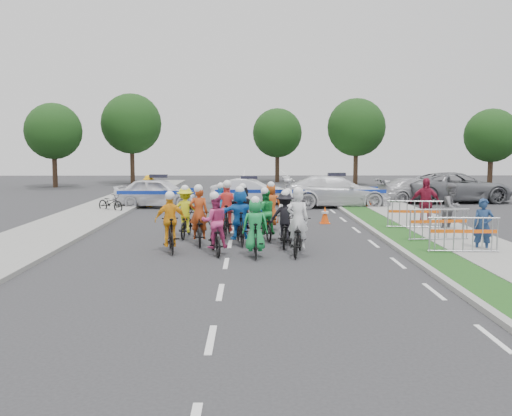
{
  "coord_description": "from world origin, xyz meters",
  "views": [
    {
      "loc": [
        0.63,
        -14.95,
        3.13
      ],
      "look_at": [
        0.84,
        3.56,
        1.1
      ],
      "focal_mm": 40.0,
      "sensor_mm": 36.0,
      "label": 1
    }
  ],
  "objects_px": {
    "tree_1": "(356,128)",
    "tree_4": "(277,133)",
    "rider_11": "(243,212)",
    "parked_bike": "(111,203)",
    "rider_12": "(221,214)",
    "police_car_2": "(336,191)",
    "civilian_sedan": "(419,190)",
    "tree_0": "(53,131)",
    "cone_1": "(369,202)",
    "rider_2": "(215,231)",
    "rider_1": "(255,233)",
    "rider_10": "(186,217)",
    "cone_0": "(325,215)",
    "spectator_1": "(452,207)",
    "rider_7": "(287,221)",
    "rider_4": "(285,224)",
    "barrier_1": "(439,226)",
    "marshal_hiviz": "(149,191)",
    "barrier_0": "(463,237)",
    "tree_2": "(492,136)",
    "rider_13": "(271,211)",
    "spectator_0": "(483,226)",
    "rider_0": "(298,232)",
    "barrier_2": "(414,216)",
    "spectator_2": "(425,203)",
    "rider_8": "(265,220)",
    "rider_5": "(240,220)",
    "tree_3": "(131,124)",
    "police_car_0": "(159,193)",
    "rider_9": "(227,215)",
    "police_car_1": "(249,191)",
    "rider_6": "(199,225)",
    "civilian_suv": "(457,187)",
    "rider_3": "(171,229)"
  },
  "relations": [
    {
      "from": "rider_2",
      "to": "spectator_1",
      "type": "relative_size",
      "value": 1.06
    },
    {
      "from": "rider_7",
      "to": "rider_12",
      "type": "xyz_separation_m",
      "value": [
        -2.28,
        2.69,
        -0.1
      ]
    },
    {
      "from": "rider_8",
      "to": "spectator_2",
      "type": "xyz_separation_m",
      "value": [
        6.21,
        2.69,
        0.3
      ]
    },
    {
      "from": "rider_2",
      "to": "rider_11",
      "type": "xyz_separation_m",
      "value": [
        0.76,
        3.83,
        0.08
      ]
    },
    {
      "from": "rider_5",
      "to": "tree_0",
      "type": "height_order",
      "value": "tree_0"
    },
    {
      "from": "spectator_1",
      "to": "barrier_1",
      "type": "relative_size",
      "value": 0.89
    },
    {
      "from": "spectator_2",
      "to": "parked_bike",
      "type": "height_order",
      "value": "spectator_2"
    },
    {
      "from": "civilian_sedan",
      "to": "spectator_0",
      "type": "distance_m",
      "value": 14.93
    },
    {
      "from": "rider_1",
      "to": "rider_8",
      "type": "relative_size",
      "value": 0.96
    },
    {
      "from": "rider_1",
      "to": "police_car_2",
      "type": "relative_size",
      "value": 0.32
    },
    {
      "from": "tree_2",
      "to": "rider_13",
      "type": "bearing_deg",
      "value": -129.88
    },
    {
      "from": "rider_6",
      "to": "civilian_suv",
      "type": "xyz_separation_m",
      "value": [
        13.1,
        13.4,
        0.2
      ]
    },
    {
      "from": "civilian_sedan",
      "to": "tree_1",
      "type": "relative_size",
      "value": 0.69
    },
    {
      "from": "police_car_2",
      "to": "barrier_2",
      "type": "xyz_separation_m",
      "value": [
        1.64,
        -8.21,
        -0.24
      ]
    },
    {
      "from": "rider_12",
      "to": "marshal_hiviz",
      "type": "xyz_separation_m",
      "value": [
        -4.09,
        8.15,
        0.22
      ]
    },
    {
      "from": "rider_9",
      "to": "barrier_1",
      "type": "height_order",
      "value": "rider_9"
    },
    {
      "from": "rider_1",
      "to": "rider_10",
      "type": "xyz_separation_m",
      "value": [
        -2.35,
        3.44,
        0.02
      ]
    },
    {
      "from": "barrier_0",
      "to": "tree_4",
      "type": "bearing_deg",
      "value": 96.39
    },
    {
      "from": "parked_bike",
      "to": "tree_1",
      "type": "distance_m",
      "value": 23.88
    },
    {
      "from": "rider_12",
      "to": "tree_1",
      "type": "xyz_separation_m",
      "value": [
        9.43,
        24.0,
        3.94
      ]
    },
    {
      "from": "rider_4",
      "to": "barrier_1",
      "type": "height_order",
      "value": "rider_4"
    },
    {
      "from": "rider_10",
      "to": "barrier_2",
      "type": "relative_size",
      "value": 0.9
    },
    {
      "from": "tree_1",
      "to": "tree_4",
      "type": "distance_m",
      "value": 7.22
    },
    {
      "from": "rider_5",
      "to": "cone_1",
      "type": "distance_m",
      "value": 11.96
    },
    {
      "from": "rider_12",
      "to": "barrier_0",
      "type": "xyz_separation_m",
      "value": [
        7.13,
        -5.05,
        -0.03
      ]
    },
    {
      "from": "civilian_sedan",
      "to": "barrier_0",
      "type": "relative_size",
      "value": 2.34
    },
    {
      "from": "rider_10",
      "to": "parked_bike",
      "type": "height_order",
      "value": "rider_10"
    },
    {
      "from": "rider_8",
      "to": "civilian_sedan",
      "type": "bearing_deg",
      "value": -137.32
    },
    {
      "from": "rider_0",
      "to": "tree_0",
      "type": "distance_m",
      "value": 31.38
    },
    {
      "from": "spectator_2",
      "to": "parked_bike",
      "type": "bearing_deg",
      "value": 178.43
    },
    {
      "from": "rider_6",
      "to": "rider_10",
      "type": "xyz_separation_m",
      "value": [
        -0.58,
        1.36,
        0.07
      ]
    },
    {
      "from": "rider_11",
      "to": "spectator_2",
      "type": "xyz_separation_m",
      "value": [
        6.96,
        1.39,
        0.19
      ]
    },
    {
      "from": "police_car_0",
      "to": "tree_4",
      "type": "relative_size",
      "value": 0.71
    },
    {
      "from": "rider_11",
      "to": "tree_1",
      "type": "distance_m",
      "value": 26.51
    },
    {
      "from": "rider_2",
      "to": "rider_12",
      "type": "distance_m",
      "value": 4.61
    },
    {
      "from": "rider_0",
      "to": "spectator_1",
      "type": "bearing_deg",
      "value": -133.48
    },
    {
      "from": "tree_0",
      "to": "cone_1",
      "type": "bearing_deg",
      "value": -35.8
    },
    {
      "from": "rider_8",
      "to": "tree_3",
      "type": "height_order",
      "value": "tree_3"
    },
    {
      "from": "rider_1",
      "to": "tree_1",
      "type": "bearing_deg",
      "value": -107.08
    },
    {
      "from": "rider_7",
      "to": "parked_bike",
      "type": "relative_size",
      "value": 1.05
    },
    {
      "from": "cone_0",
      "to": "spectator_1",
      "type": "bearing_deg",
      "value": -26.74
    },
    {
      "from": "rider_3",
      "to": "rider_12",
      "type": "distance_m",
      "value": 4.54
    },
    {
      "from": "rider_9",
      "to": "barrier_1",
      "type": "relative_size",
      "value": 0.98
    },
    {
      "from": "rider_6",
      "to": "rider_13",
      "type": "relative_size",
      "value": 1.07
    },
    {
      "from": "rider_11",
      "to": "rider_13",
      "type": "xyz_separation_m",
      "value": [
        1.04,
        0.94,
        -0.06
      ]
    },
    {
      "from": "rider_8",
      "to": "cone_1",
      "type": "relative_size",
      "value": 2.59
    },
    {
      "from": "cone_1",
      "to": "police_car_1",
      "type": "bearing_deg",
      "value": 155.76
    },
    {
      "from": "tree_1",
      "to": "rider_11",
      "type": "bearing_deg",
      "value": -109.18
    },
    {
      "from": "rider_12",
      "to": "police_car_2",
      "type": "relative_size",
      "value": 0.33
    },
    {
      "from": "rider_5",
      "to": "police_car_0",
      "type": "bearing_deg",
      "value": -76.31
    }
  ]
}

